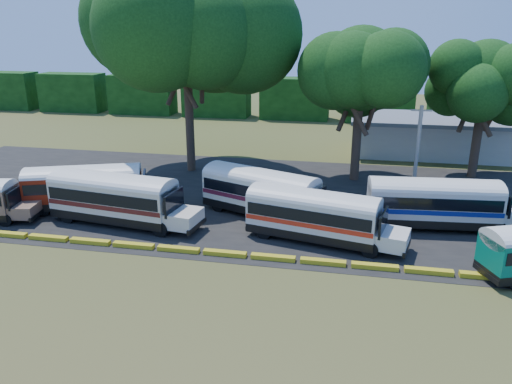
% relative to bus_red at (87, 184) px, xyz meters
% --- Properties ---
extents(ground, '(160.00, 160.00, 0.00)m').
position_rel_bus_red_xyz_m(ground, '(10.79, -6.96, -1.96)').
color(ground, '#364A18').
rests_on(ground, ground).
extents(asphalt_strip, '(64.00, 24.00, 0.02)m').
position_rel_bus_red_xyz_m(asphalt_strip, '(11.79, 5.04, -1.95)').
color(asphalt_strip, black).
rests_on(asphalt_strip, ground).
extents(curb, '(53.70, 0.45, 0.30)m').
position_rel_bus_red_xyz_m(curb, '(10.79, -5.96, -1.81)').
color(curb, gold).
rests_on(curb, ground).
extents(terminal_building, '(19.00, 9.00, 4.00)m').
position_rel_bus_red_xyz_m(terminal_building, '(28.79, 23.04, 0.08)').
color(terminal_building, '#B8B4A9').
rests_on(terminal_building, ground).
extents(treeline_backdrop, '(130.00, 4.00, 6.00)m').
position_rel_bus_red_xyz_m(treeline_backdrop, '(10.79, 41.04, 1.04)').
color(treeline_backdrop, black).
rests_on(treeline_backdrop, ground).
extents(bus_red, '(10.60, 6.05, 3.41)m').
position_rel_bus_red_xyz_m(bus_red, '(0.00, 0.00, 0.00)').
color(bus_red, black).
rests_on(bus_red, ground).
extents(bus_cream_west, '(11.33, 4.21, 3.64)m').
position_rel_bus_red_xyz_m(bus_cream_west, '(3.48, -2.29, 0.10)').
color(bus_cream_west, black).
rests_on(bus_cream_west, ground).
extents(bus_cream_east, '(10.91, 6.40, 3.52)m').
position_rel_bus_red_xyz_m(bus_cream_east, '(13.36, 1.13, 0.03)').
color(bus_cream_east, black).
rests_on(bus_cream_east, ground).
extents(bus_white_red, '(10.69, 4.77, 3.41)m').
position_rel_bus_red_xyz_m(bus_white_red, '(17.56, -2.61, -0.03)').
color(bus_white_red, black).
rests_on(bus_white_red, ground).
extents(bus_white_blue, '(10.91, 3.56, 3.52)m').
position_rel_bus_red_xyz_m(bus_white_blue, '(25.50, 1.20, 0.04)').
color(bus_white_blue, black).
rests_on(bus_white_blue, ground).
extents(tree_west, '(14.49, 14.49, 19.17)m').
position_rel_bus_red_xyz_m(tree_west, '(4.35, 11.70, 11.87)').
color(tree_west, '#38251C').
rests_on(tree_west, ground).
extents(tree_center, '(9.78, 9.78, 13.48)m').
position_rel_bus_red_xyz_m(tree_center, '(19.91, 11.72, 7.88)').
color(tree_center, '#38251C').
rests_on(tree_center, ground).
extents(tree_east, '(8.20, 8.20, 12.33)m').
position_rel_bus_red_xyz_m(tree_east, '(30.64, 14.65, 7.29)').
color(tree_east, '#38251C').
rests_on(tree_east, ground).
extents(utility_pole, '(1.60, 0.30, 7.60)m').
position_rel_bus_red_xyz_m(utility_pole, '(24.61, 7.12, 1.95)').
color(utility_pole, gray).
rests_on(utility_pole, ground).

